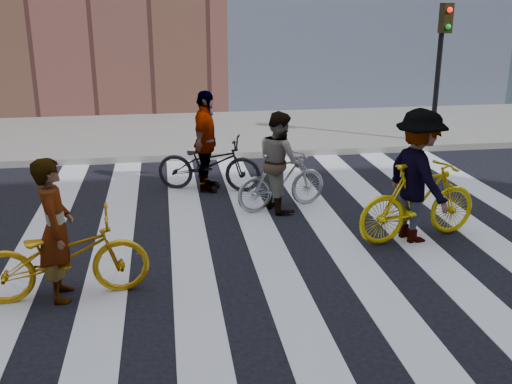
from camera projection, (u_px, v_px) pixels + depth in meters
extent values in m
plane|color=black|center=(304.00, 245.00, 8.71)|extent=(100.00, 100.00, 0.00)
cube|color=gray|center=(239.00, 132.00, 15.74)|extent=(100.00, 5.00, 0.15)
cube|color=silver|center=(29.00, 262.00, 8.15)|extent=(0.55, 10.00, 0.01)
cube|color=silver|center=(111.00, 257.00, 8.31)|extent=(0.55, 10.00, 0.01)
cube|color=silver|center=(191.00, 252.00, 8.47)|extent=(0.55, 10.00, 0.01)
cube|color=silver|center=(267.00, 247.00, 8.63)|extent=(0.55, 10.00, 0.01)
cube|color=silver|center=(341.00, 243.00, 8.79)|extent=(0.55, 10.00, 0.01)
cube|color=silver|center=(412.00, 238.00, 8.95)|extent=(0.55, 10.00, 0.01)
cube|color=silver|center=(480.00, 234.00, 9.11)|extent=(0.55, 10.00, 0.01)
cylinder|color=black|center=(437.00, 80.00, 13.93)|extent=(0.12, 0.12, 3.20)
cube|color=black|center=(446.00, 18.00, 13.36)|extent=(0.22, 0.28, 0.65)
sphere|color=red|center=(450.00, 10.00, 13.16)|extent=(0.12, 0.12, 0.12)
sphere|color=#0CCC26|center=(448.00, 27.00, 13.27)|extent=(0.12, 0.12, 0.12)
imported|color=#D0910B|center=(63.00, 256.00, 7.07)|extent=(2.05, 0.89, 1.05)
imported|color=#ABAFB5|center=(282.00, 181.00, 10.08)|extent=(1.71, 0.93, 0.99)
imported|color=yellow|center=(419.00, 201.00, 8.76)|extent=(2.05, 0.95, 1.19)
imported|color=black|center=(209.00, 164.00, 11.06)|extent=(2.05, 1.20, 1.02)
imported|color=slate|center=(56.00, 230.00, 6.95)|extent=(0.48, 0.67, 1.73)
imported|color=slate|center=(279.00, 161.00, 9.97)|extent=(0.85, 0.97, 1.68)
imported|color=slate|center=(418.00, 176.00, 8.63)|extent=(0.97, 1.39, 1.96)
imported|color=slate|center=(206.00, 142.00, 10.92)|extent=(0.75, 1.18, 1.86)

